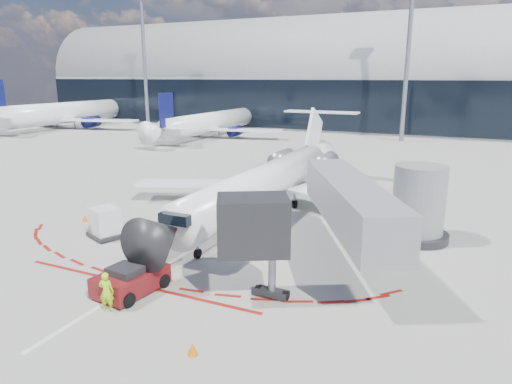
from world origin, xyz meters
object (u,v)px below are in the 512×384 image
at_px(uld_container, 105,223).
at_px(pushback_tug, 131,280).
at_px(regional_jet, 270,180).
at_px(ramp_worker, 106,292).

bearing_deg(uld_container, pushback_tug, -17.91).
height_order(regional_jet, pushback_tug, regional_jet).
xyz_separation_m(regional_jet, ramp_worker, (-0.42, -17.43, -1.51)).
height_order(pushback_tug, ramp_worker, ramp_worker).
distance_m(ramp_worker, uld_container, 10.05).
height_order(pushback_tug, uld_container, uld_container).
relative_size(regional_jet, uld_container, 11.10).
relative_size(ramp_worker, uld_container, 0.71).
relative_size(pushback_tug, uld_container, 2.08).
height_order(ramp_worker, uld_container, uld_container).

